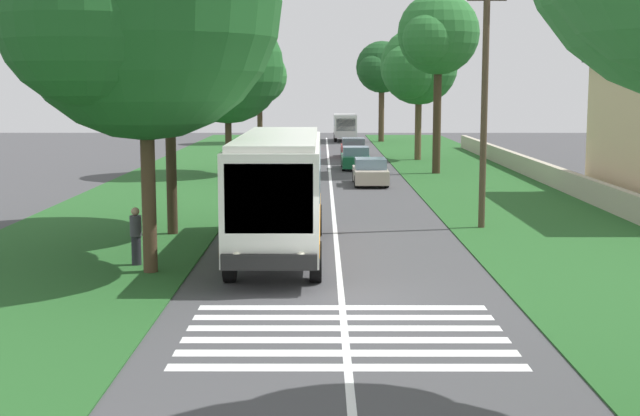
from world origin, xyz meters
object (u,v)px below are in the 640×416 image
trailing_car_3 (305,140)px  roadside_tree_right_0 (380,69)px  coach_bus (279,186)px  trailing_car_0 (370,172)px  roadside_tree_left_0 (166,15)px  utility_pole (484,103)px  trailing_car_1 (356,158)px  roadside_tree_right_2 (417,68)px  trailing_car_2 (353,148)px  roadside_tree_left_1 (258,78)px  roadside_tree_right_1 (436,36)px  roadside_tree_left_2 (226,70)px  pedestrian (136,235)px  trailing_minibus_0 (345,125)px  roadside_tree_left_3 (139,9)px

trailing_car_3 → roadside_tree_right_0: 12.76m
coach_bus → trailing_car_3: 48.04m
coach_bus → trailing_car_0: size_ratio=2.60×
roadside_tree_left_0 → utility_pole: (1.07, -11.31, -3.04)m
trailing_car_1 → roadside_tree_right_2: 10.01m
trailing_car_2 → roadside_tree_left_1: roadside_tree_left_1 is taller
roadside_tree_right_1 → roadside_tree_right_2: 10.11m
trailing_car_0 → trailing_car_3: same height
trailing_car_3 → roadside_tree_right_0: (8.74, -6.94, 6.20)m
roadside_tree_left_2 → pedestrian: roadside_tree_left_2 is taller
trailing_car_1 → trailing_minibus_0: bearing=-0.2°
roadside_tree_left_1 → pedestrian: (-56.08, -0.37, -5.08)m
roadside_tree_left_2 → roadside_tree_left_1: bearing=0.3°
trailing_car_2 → utility_pole: utility_pole is taller
trailing_car_0 → roadside_tree_right_0: bearing=-4.5°
roadside_tree_right_1 → pedestrian: roadside_tree_right_1 is taller
roadside_tree_left_0 → roadside_tree_left_1: roadside_tree_left_0 is taller
trailing_car_0 → roadside_tree_right_2: bearing=-14.3°
trailing_car_3 → roadside_tree_left_1: (6.21, 4.35, 5.32)m
trailing_car_1 → utility_pole: 24.43m
roadside_tree_left_0 → roadside_tree_left_3: roadside_tree_left_0 is taller
roadside_tree_right_0 → utility_pole: roadside_tree_right_0 is taller
roadside_tree_left_3 → trailing_car_0: bearing=-18.6°
roadside_tree_left_1 → utility_pole: bearing=-166.6°
coach_bus → trailing_car_3: bearing=0.1°
trailing_car_2 → trailing_car_0: bearing=-179.2°
roadside_tree_left_0 → trailing_car_1: bearing=-16.9°
coach_bus → roadside_tree_left_1: roadside_tree_left_1 is taller
trailing_car_2 → roadside_tree_right_2: 7.70m
trailing_car_3 → roadside_tree_right_1: roadside_tree_right_1 is taller
trailing_car_0 → trailing_car_3: (28.30, 4.02, 0.00)m
roadside_tree_right_0 → roadside_tree_right_1: bearing=-177.7°
trailing_car_3 → roadside_tree_left_0: roadside_tree_left_0 is taller
trailing_car_2 → roadside_tree_right_1: 15.27m
trailing_minibus_0 → roadside_tree_right_1: 33.65m
roadside_tree_left_2 → trailing_car_3: bearing=-10.3°
trailing_car_0 → trailing_minibus_0: (38.72, 0.34, 0.88)m
coach_bus → roadside_tree_right_0: size_ratio=1.19×
trailing_car_1 → pedestrian: (-30.77, 7.55, 0.24)m
coach_bus → roadside_tree_left_0: (4.03, 4.09, 5.51)m
trailing_car_0 → roadside_tree_left_0: (-15.69, 7.99, 6.99)m
roadside_tree_right_0 → utility_pole: size_ratio=1.06×
trailing_car_1 → roadside_tree_left_0: bearing=163.1°
coach_bus → roadside_tree_left_3: bearing=126.4°
trailing_car_2 → roadside_tree_left_1: size_ratio=0.50×
roadside_tree_right_0 → trailing_car_0: bearing=175.5°
trailing_car_1 → pedestrian: size_ratio=2.54×
trailing_car_2 → roadside_tree_left_0: size_ratio=0.37×
trailing_car_3 → pedestrian: 50.03m
trailing_car_1 → roadside_tree_right_1: bearing=-124.6°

